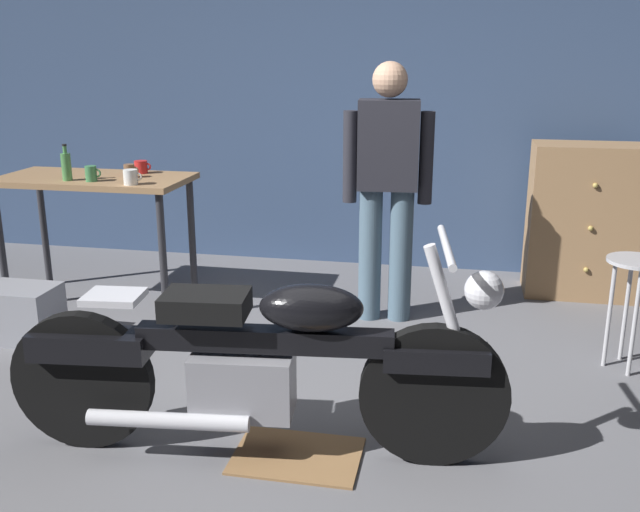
# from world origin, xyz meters

# --- Properties ---
(ground_plane) EXTENTS (12.00, 12.00, 0.00)m
(ground_plane) POSITION_xyz_m (0.00, 0.00, 0.00)
(ground_plane) COLOR slate
(back_wall) EXTENTS (8.00, 0.12, 3.10)m
(back_wall) POSITION_xyz_m (0.00, 2.80, 1.55)
(back_wall) COLOR #384C70
(back_wall) RESTS_ON ground_plane
(workbench) EXTENTS (1.30, 0.64, 0.90)m
(workbench) POSITION_xyz_m (-1.78, 1.46, 0.79)
(workbench) COLOR #99724C
(workbench) RESTS_ON ground_plane
(motorcycle) EXTENTS (2.19, 0.63, 1.00)m
(motorcycle) POSITION_xyz_m (-0.13, -0.26, 0.45)
(motorcycle) COLOR black
(motorcycle) RESTS_ON ground_plane
(person_standing) EXTENTS (0.57, 0.25, 1.67)m
(person_standing) POSITION_xyz_m (0.23, 1.52, 0.93)
(person_standing) COLOR #4A6375
(person_standing) RESTS_ON ground_plane
(shop_stool) EXTENTS (0.32, 0.32, 0.64)m
(shop_stool) POSITION_xyz_m (1.66, 1.01, 0.50)
(shop_stool) COLOR #B2B2B7
(shop_stool) RESTS_ON ground_plane
(wooden_dresser) EXTENTS (0.80, 0.47, 1.10)m
(wooden_dresser) POSITION_xyz_m (1.59, 2.30, 0.55)
(wooden_dresser) COLOR #99724C
(wooden_dresser) RESTS_ON ground_plane
(drip_tray) EXTENTS (0.56, 0.40, 0.01)m
(drip_tray) POSITION_xyz_m (0.05, -0.26, 0.01)
(drip_tray) COLOR olive
(drip_tray) RESTS_ON ground_plane
(storage_bin) EXTENTS (0.44, 0.32, 0.34)m
(storage_bin) POSITION_xyz_m (-1.93, 0.71, 0.17)
(storage_bin) COLOR gray
(storage_bin) RESTS_ON ground_plane
(mug_red_diner) EXTENTS (0.12, 0.09, 0.09)m
(mug_red_diner) POSITION_xyz_m (-1.51, 1.65, 0.94)
(mug_red_diner) COLOR red
(mug_red_diner) RESTS_ON workbench
(mug_green_speckled) EXTENTS (0.11, 0.07, 0.10)m
(mug_green_speckled) POSITION_xyz_m (-1.70, 1.29, 0.95)
(mug_green_speckled) COLOR #3D7F4C
(mug_green_speckled) RESTS_ON workbench
(mug_brown_stoneware) EXTENTS (0.10, 0.07, 0.09)m
(mug_brown_stoneware) POSITION_xyz_m (-1.51, 1.47, 0.95)
(mug_brown_stoneware) COLOR brown
(mug_brown_stoneware) RESTS_ON workbench
(mug_white_ceramic) EXTENTS (0.12, 0.09, 0.10)m
(mug_white_ceramic) POSITION_xyz_m (-1.39, 1.23, 0.95)
(mug_white_ceramic) COLOR white
(mug_white_ceramic) RESTS_ON workbench
(bottle) EXTENTS (0.06, 0.06, 0.24)m
(bottle) POSITION_xyz_m (-1.87, 1.29, 1.00)
(bottle) COLOR #4C8C4C
(bottle) RESTS_ON workbench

